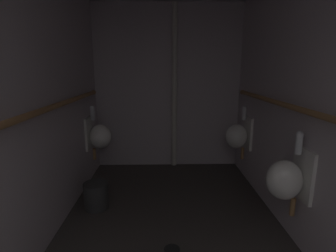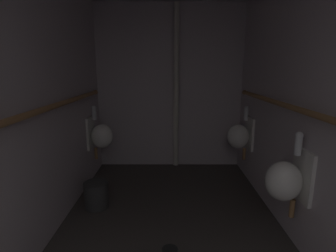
% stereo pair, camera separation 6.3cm
% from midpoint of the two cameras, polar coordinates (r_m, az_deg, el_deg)
% --- Properties ---
extents(wall_left, '(0.06, 4.16, 2.46)m').
position_cam_midpoint_polar(wall_left, '(2.23, -28.98, 3.26)').
color(wall_left, '#BEB2B7').
rests_on(wall_left, ground).
extents(wall_right, '(0.06, 4.16, 2.46)m').
position_cam_midpoint_polar(wall_right, '(2.29, 31.33, 3.19)').
color(wall_right, '#BEB2B7').
rests_on(wall_right, ground).
extents(wall_back, '(2.33, 0.06, 2.46)m').
position_cam_midpoint_polar(wall_back, '(3.99, 0.76, 8.36)').
color(wall_back, '#BEB2B7').
rests_on(wall_back, ground).
extents(urinal_left_mid, '(0.32, 0.30, 0.76)m').
position_cam_midpoint_polar(urinal_left_mid, '(3.65, -14.35, -2.03)').
color(urinal_left_mid, silver).
extents(urinal_right_mid, '(0.32, 0.30, 0.76)m').
position_cam_midpoint_polar(urinal_right_mid, '(2.40, 25.39, -10.74)').
color(urinal_right_mid, silver).
extents(urinal_right_far, '(0.32, 0.30, 0.76)m').
position_cam_midpoint_polar(urinal_right_far, '(3.66, 16.04, -2.10)').
color(urinal_right_far, silver).
extents(supply_pipe_left, '(0.06, 3.44, 0.06)m').
position_cam_midpoint_polar(supply_pipe_left, '(2.20, -26.81, 2.68)').
color(supply_pipe_left, '#9E7042').
extents(supply_pipe_right, '(0.06, 3.43, 0.06)m').
position_cam_midpoint_polar(supply_pipe_right, '(2.23, 29.53, 2.53)').
color(supply_pipe_right, '#9E7042').
extents(standpipe_back_wall, '(0.08, 0.08, 2.41)m').
position_cam_midpoint_polar(standpipe_back_wall, '(3.89, 2.22, 8.23)').
color(standpipe_back_wall, beige).
rests_on(standpipe_back_wall, ground).
extents(floor_drain, '(0.14, 0.14, 0.01)m').
position_cam_midpoint_polar(floor_drain, '(2.47, 1.19, -25.68)').
color(floor_drain, black).
rests_on(floor_drain, ground).
extents(waste_bin, '(0.27, 0.27, 0.29)m').
position_cam_midpoint_polar(waste_bin, '(3.09, -15.07, -14.52)').
color(waste_bin, '#2D2D2D').
rests_on(waste_bin, ground).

